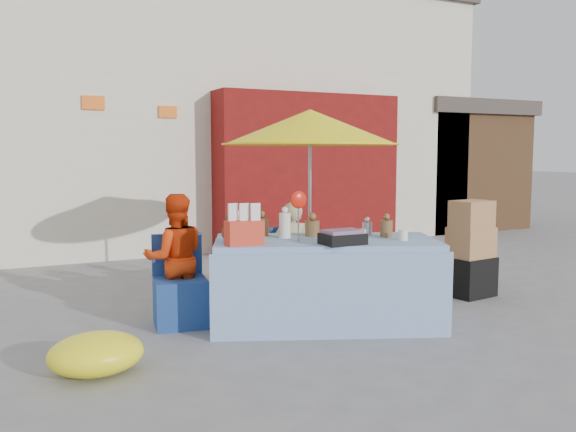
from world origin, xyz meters
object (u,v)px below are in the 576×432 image
chair_left (180,299)px  chair_right (298,286)px  vendor_orange (175,258)px  box_stack (471,252)px  umbrella (310,128)px  market_table (325,281)px  vendor_beige (291,255)px

chair_left → chair_right: same height
chair_right → vendor_orange: size_ratio=0.68×
chair_left → box_stack: (3.29, -0.33, 0.25)m
vendor_orange → umbrella: 2.01m
umbrella → market_table: bearing=-109.5°
chair_right → box_stack: (2.04, -0.33, 0.25)m
vendor_beige → box_stack: 2.10m
market_table → chair_right: 0.60m
market_table → chair_right: market_table is taller
chair_right → market_table: bearing=-81.4°
chair_left → market_table: bearing=-15.6°
vendor_orange → box_stack: (3.30, -0.46, -0.12)m
market_table → vendor_orange: (-1.24, 0.71, 0.20)m
market_table → chair_left: bearing=178.0°
vendor_beige → chair_right: bearing=100.6°
chair_right → chair_left: bearing=-170.5°
umbrella → chair_right: bearing=-136.3°
chair_right → vendor_beige: 0.33m
chair_left → box_stack: 3.32m
market_table → vendor_orange: size_ratio=1.89×
box_stack → umbrella: bearing=160.7°
chair_right → umbrella: (0.30, 0.28, 1.64)m
vendor_beige → vendor_orange: bearing=9.5°
market_table → umbrella: umbrella is taller
vendor_beige → market_table: bearing=99.0°
vendor_orange → vendor_beige: 1.25m
chair_left → chair_right: (1.25, 0.00, 0.00)m
vendor_orange → market_table: bearing=159.6°
chair_right → umbrella: umbrella is taller
market_table → chair_right: (0.01, 0.58, -0.16)m
chair_left → box_stack: bearing=3.8°
vendor_beige → box_stack: (2.05, -0.46, -0.06)m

